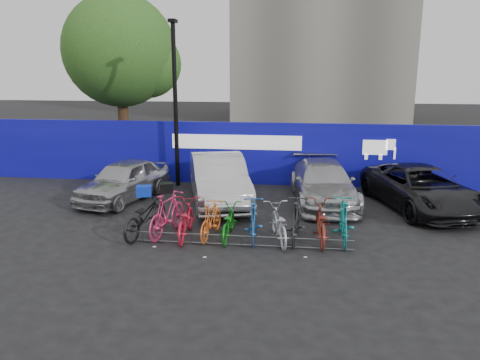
% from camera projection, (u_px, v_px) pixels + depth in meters
% --- Properties ---
extents(ground, '(100.00, 100.00, 0.00)m').
position_uv_depth(ground, '(244.00, 238.00, 12.47)').
color(ground, black).
rests_on(ground, ground).
extents(hoarding, '(22.00, 0.18, 2.40)m').
position_uv_depth(hoarding, '(262.00, 154.00, 17.97)').
color(hoarding, '#0A0A8C').
rests_on(hoarding, ground).
extents(tree, '(5.40, 5.20, 7.80)m').
position_uv_depth(tree, '(125.00, 53.00, 21.79)').
color(tree, '#382314').
rests_on(tree, ground).
extents(lamppost, '(0.25, 0.50, 6.11)m').
position_uv_depth(lamppost, '(175.00, 100.00, 17.29)').
color(lamppost, black).
rests_on(lamppost, ground).
extents(bike_rack, '(5.60, 0.03, 0.30)m').
position_uv_depth(bike_rack, '(242.00, 240.00, 11.85)').
color(bike_rack, '#595B60').
rests_on(bike_rack, ground).
extents(car_0, '(2.63, 4.31, 1.37)m').
position_uv_depth(car_0, '(124.00, 180.00, 15.97)').
color(car_0, '#A6A6AA').
rests_on(car_0, ground).
extents(car_1, '(2.97, 5.13, 1.60)m').
position_uv_depth(car_1, '(219.00, 180.00, 15.56)').
color(car_1, '#B5B5B9').
rests_on(car_1, ground).
extents(car_2, '(2.38, 4.89, 1.37)m').
position_uv_depth(car_2, '(323.00, 183.00, 15.59)').
color(car_2, '#A8A9AD').
rests_on(car_2, ground).
extents(car_3, '(3.49, 5.34, 1.37)m').
position_uv_depth(car_3, '(421.00, 188.00, 14.91)').
color(car_3, black).
rests_on(car_3, ground).
extents(bike_0, '(1.17, 2.20, 1.10)m').
position_uv_depth(bike_0, '(145.00, 216.00, 12.59)').
color(bike_0, black).
rests_on(bike_0, ground).
extents(bike_1, '(0.97, 2.06, 1.20)m').
position_uv_depth(bike_1, '(167.00, 214.00, 12.59)').
color(bike_1, '#CF3063').
rests_on(bike_1, ground).
extents(bike_2, '(0.78, 1.95, 1.01)m').
position_uv_depth(bike_2, '(185.00, 220.00, 12.40)').
color(bike_2, red).
rests_on(bike_2, ground).
extents(bike_3, '(0.70, 1.70, 0.99)m').
position_uv_depth(bike_3, '(211.00, 220.00, 12.40)').
color(bike_3, orange).
rests_on(bike_3, ground).
extents(bike_4, '(0.62, 1.74, 0.91)m').
position_uv_depth(bike_4, '(228.00, 222.00, 12.35)').
color(bike_4, '#127415').
rests_on(bike_4, ground).
extents(bike_5, '(0.66, 1.85, 1.09)m').
position_uv_depth(bike_5, '(253.00, 220.00, 12.25)').
color(bike_5, '#1E58A6').
rests_on(bike_5, ground).
extents(bike_6, '(1.05, 1.96, 0.98)m').
position_uv_depth(bike_6, '(278.00, 224.00, 12.13)').
color(bike_6, '#B0B4B8').
rests_on(bike_6, ground).
extents(bike_7, '(0.66, 1.91, 1.13)m').
position_uv_depth(bike_7, '(296.00, 220.00, 12.19)').
color(bike_7, '#232325').
rests_on(bike_7, ground).
extents(bike_8, '(0.76, 2.02, 1.05)m').
position_uv_depth(bike_8, '(320.00, 222.00, 12.14)').
color(bike_8, maroon).
rests_on(bike_8, ground).
extents(bike_9, '(0.56, 1.93, 1.16)m').
position_uv_depth(bike_9, '(343.00, 221.00, 12.09)').
color(bike_9, '#137C7C').
rests_on(bike_9, ground).
extents(cargo_crate, '(0.45, 0.38, 0.28)m').
position_uv_depth(cargo_crate, '(144.00, 191.00, 12.43)').
color(cargo_crate, '#0D2BB8').
rests_on(cargo_crate, bike_0).
extents(cargo_topcase, '(0.43, 0.40, 0.26)m').
position_uv_depth(cargo_topcase, '(166.00, 188.00, 12.42)').
color(cargo_topcase, black).
rests_on(cargo_topcase, bike_1).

